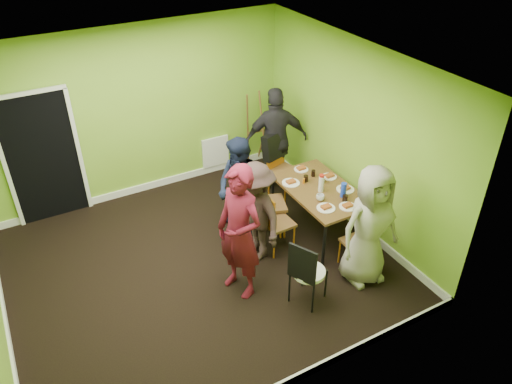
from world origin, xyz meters
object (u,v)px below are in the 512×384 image
chair_front_end (361,240)px  person_left_far (240,188)px  orange_bottle (304,181)px  thermos (321,184)px  person_front_end (370,226)px  easel (259,129)px  person_back_end (276,140)px  person_standing (240,233)px  blue_bottle (343,190)px  chair_left_far (264,199)px  person_left_near (255,212)px  chair_bentwood (306,270)px  dining_table (320,192)px  chair_back_end (277,152)px  chair_left_near (273,219)px

chair_front_end → person_left_far: (-1.02, 1.53, 0.28)m
orange_bottle → person_left_far: (-0.90, 0.30, -0.01)m
thermos → person_front_end: bearing=-91.4°
easel → person_left_far: 2.01m
person_back_end → person_front_end: person_back_end is taller
person_front_end → person_standing: bearing=162.0°
blue_bottle → person_back_end: bearing=92.9°
person_standing → orange_bottle: bearing=99.4°
chair_left_far → person_left_near: person_left_near is taller
orange_bottle → person_left_near: 1.03m
person_standing → person_front_end: (1.55, -0.60, -0.07)m
chair_bentwood → blue_bottle: bearing=99.4°
dining_table → person_front_end: person_front_end is taller
easel → chair_left_far: bearing=-117.3°
dining_table → person_left_far: (-1.03, 0.54, 0.08)m
thermos → person_left_near: bearing=-179.5°
easel → thermos: 2.21m
dining_table → person_left_far: person_left_far is taller
person_back_end → person_front_end: (-0.13, -2.54, -0.04)m
blue_bottle → orange_bottle: (-0.29, 0.56, -0.07)m
chair_back_end → blue_bottle: (0.17, -1.54, 0.09)m
dining_table → chair_left_near: (-0.84, -0.07, -0.15)m
chair_left_near → person_front_end: bearing=33.6°
chair_left_near → chair_left_far: bearing=165.8°
chair_left_near → chair_front_end: size_ratio=1.10×
easel → blue_bottle: 2.47m
dining_table → blue_bottle: blue_bottle is taller
chair_front_end → person_left_far: size_ratio=0.56×
easel → orange_bottle: (-0.31, -1.90, 0.05)m
chair_bentwood → person_left_near: person_left_near is taller
chair_bentwood → person_standing: bearing=-162.1°
chair_back_end → blue_bottle: chair_back_end is taller
dining_table → orange_bottle: (-0.14, 0.24, 0.09)m
person_left_far → easel: bearing=126.1°
blue_bottle → chair_back_end: bearing=96.1°
orange_bottle → person_standing: person_standing is taller
chair_left_near → chair_back_end: size_ratio=0.89×
blue_bottle → person_back_end: person_back_end is taller
dining_table → blue_bottle: (0.16, -0.32, 0.16)m
person_standing → chair_bentwood: bearing=25.3°
chair_left_near → thermos: 0.87m
chair_back_end → chair_bentwood: chair_back_end is taller
chair_left_far → blue_bottle: 1.15m
person_back_end → blue_bottle: bearing=110.3°
person_standing → chair_front_end: bearing=55.6°
orange_bottle → person_standing: 1.68m
chair_left_near → person_left_near: bearing=-94.2°
blue_bottle → person_left_far: 1.47m
person_left_far → person_left_near: bearing=-24.4°
person_left_far → person_back_end: size_ratio=0.87×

